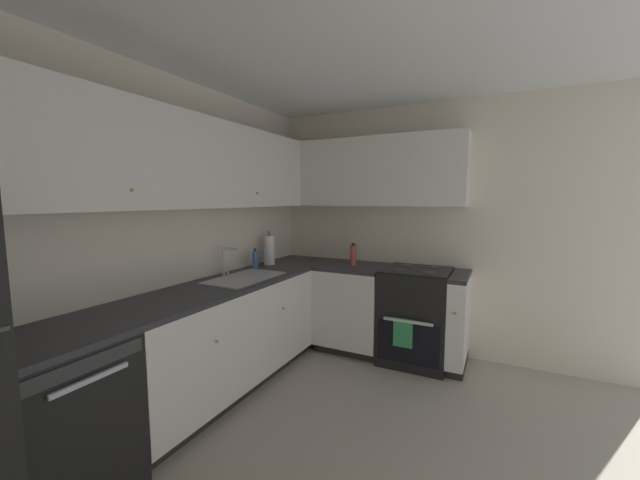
% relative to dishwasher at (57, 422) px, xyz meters
% --- Properties ---
extents(wall_back, '(3.99, 0.05, 2.49)m').
position_rel_dishwasher_xyz_m(wall_back, '(0.84, 0.33, 0.82)').
color(wall_back, beige).
rests_on(wall_back, ground_plane).
extents(wall_right, '(0.05, 3.53, 2.49)m').
position_rel_dishwasher_xyz_m(wall_right, '(2.82, -1.41, 0.82)').
color(wall_right, beige).
rests_on(wall_right, ground_plane).
extents(dishwasher, '(0.60, 0.63, 0.85)m').
position_rel_dishwasher_xyz_m(dishwasher, '(0.00, 0.00, 0.00)').
color(dishwasher, black).
rests_on(dishwasher, ground_plane).
extents(lower_cabinets_back, '(1.89, 0.62, 0.85)m').
position_rel_dishwasher_xyz_m(lower_cabinets_back, '(1.25, 0.00, 0.00)').
color(lower_cabinets_back, silver).
rests_on(lower_cabinets_back, ground_plane).
extents(countertop_back, '(3.09, 0.60, 0.03)m').
position_rel_dishwasher_xyz_m(countertop_back, '(1.25, 0.00, 0.44)').
color(countertop_back, '#2D2D33').
rests_on(countertop_back, lower_cabinets_back).
extents(lower_cabinets_right, '(0.62, 1.44, 0.85)m').
position_rel_dishwasher_xyz_m(lower_cabinets_right, '(2.49, -0.82, 0.00)').
color(lower_cabinets_right, silver).
rests_on(lower_cabinets_right, ground_plane).
extents(countertop_right, '(0.60, 1.44, 0.03)m').
position_rel_dishwasher_xyz_m(countertop_right, '(2.49, -0.82, 0.44)').
color(countertop_right, '#2D2D33').
rests_on(countertop_right, lower_cabinets_right).
extents(oven_range, '(0.68, 0.62, 1.04)m').
position_rel_dishwasher_xyz_m(oven_range, '(2.51, -1.28, 0.02)').
color(oven_range, black).
rests_on(oven_range, ground_plane).
extents(upper_cabinets_back, '(2.77, 0.34, 0.68)m').
position_rel_dishwasher_xyz_m(upper_cabinets_back, '(1.09, 0.14, 1.40)').
color(upper_cabinets_back, silver).
extents(upper_cabinets_right, '(0.32, 1.98, 0.68)m').
position_rel_dishwasher_xyz_m(upper_cabinets_right, '(2.63, -0.69, 1.40)').
color(upper_cabinets_right, silver).
extents(sink, '(0.70, 0.40, 0.10)m').
position_rel_dishwasher_xyz_m(sink, '(1.49, -0.03, 0.42)').
color(sink, '#B7B7BC').
rests_on(sink, countertop_back).
extents(faucet, '(0.07, 0.16, 0.25)m').
position_rel_dishwasher_xyz_m(faucet, '(1.50, 0.18, 0.61)').
color(faucet, silver).
rests_on(faucet, countertop_back).
extents(soap_bottle, '(0.06, 0.06, 0.19)m').
position_rel_dishwasher_xyz_m(soap_bottle, '(1.92, 0.18, 0.54)').
color(soap_bottle, '#3F72BF').
rests_on(soap_bottle, countertop_back).
extents(paper_towel_roll, '(0.11, 0.11, 0.36)m').
position_rel_dishwasher_xyz_m(paper_towel_roll, '(2.14, 0.16, 0.61)').
color(paper_towel_roll, white).
rests_on(paper_towel_roll, countertop_back).
extents(oil_bottle, '(0.07, 0.07, 0.23)m').
position_rel_dishwasher_xyz_m(oil_bottle, '(2.49, -0.63, 0.56)').
color(oil_bottle, '#BF4C3F').
rests_on(oil_bottle, countertop_right).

